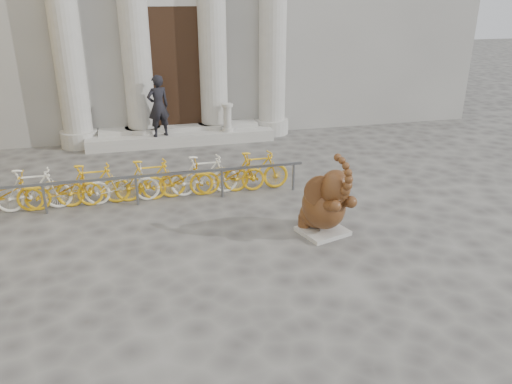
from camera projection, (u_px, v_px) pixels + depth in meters
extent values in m
plane|color=#474442|center=(247.00, 302.00, 7.99)|extent=(80.00, 80.00, 0.00)
cube|color=black|center=(176.00, 69.00, 16.05)|extent=(2.40, 0.16, 4.00)
cylinder|color=#A8A59E|center=(63.00, 14.00, 14.57)|extent=(0.90, 0.90, 8.00)
cylinder|color=#A8A59E|center=(133.00, 14.00, 15.03)|extent=(0.90, 0.90, 8.00)
cylinder|color=#A8A59E|center=(211.00, 13.00, 15.58)|extent=(0.90, 0.90, 8.00)
cylinder|color=#A8A59E|center=(273.00, 12.00, 16.03)|extent=(0.90, 0.90, 8.00)
cube|color=#A8A59E|center=(181.00, 137.00, 16.37)|extent=(6.00, 1.20, 0.36)
cube|color=#A8A59E|center=(323.00, 231.00, 10.27)|extent=(1.09, 1.03, 0.09)
ellipsoid|color=black|center=(317.00, 214.00, 10.30)|extent=(0.92, 0.90, 0.57)
ellipsoid|color=black|center=(323.00, 206.00, 10.07)|extent=(1.13, 1.27, 0.93)
cylinder|color=black|center=(304.00, 221.00, 10.34)|extent=(0.33, 0.33, 0.23)
cylinder|color=black|center=(323.00, 216.00, 10.57)|extent=(0.33, 0.33, 0.23)
cylinder|color=black|center=(327.00, 206.00, 9.62)|extent=(0.36, 0.57, 0.36)
cylinder|color=black|center=(343.00, 201.00, 9.81)|extent=(0.36, 0.57, 0.36)
ellipsoid|color=black|center=(335.00, 188.00, 9.63)|extent=(0.75, 0.72, 0.71)
cylinder|color=black|center=(319.00, 191.00, 9.58)|extent=(0.61, 0.06, 0.61)
cylinder|color=black|center=(344.00, 185.00, 9.87)|extent=(0.52, 0.38, 0.61)
cone|color=beige|center=(336.00, 199.00, 9.49)|extent=(0.16, 0.21, 0.10)
cone|color=beige|center=(345.00, 196.00, 9.59)|extent=(0.07, 0.21, 0.10)
cube|color=slate|center=(135.00, 177.00, 11.37)|extent=(8.00, 0.06, 0.06)
cylinder|color=slate|center=(45.00, 199.00, 11.05)|extent=(0.06, 0.06, 0.70)
cylinder|color=slate|center=(137.00, 191.00, 11.50)|extent=(0.06, 0.06, 0.70)
cylinder|color=slate|center=(222.00, 183.00, 11.96)|extent=(0.06, 0.06, 0.70)
cylinder|color=slate|center=(293.00, 177.00, 12.37)|extent=(0.06, 0.06, 0.70)
imported|color=gold|center=(1.00, 193.00, 11.01)|extent=(1.70, 0.50, 1.00)
imported|color=white|center=(33.00, 190.00, 11.16)|extent=(1.66, 0.47, 1.00)
imported|color=gold|center=(63.00, 187.00, 11.30)|extent=(1.70, 0.50, 1.00)
imported|color=gold|center=(93.00, 185.00, 11.45)|extent=(1.66, 0.47, 1.00)
imported|color=white|center=(122.00, 182.00, 11.60)|extent=(1.70, 0.50, 1.00)
imported|color=gold|center=(150.00, 180.00, 11.75)|extent=(1.66, 0.47, 1.00)
imported|color=gold|center=(177.00, 178.00, 11.89)|extent=(1.70, 0.50, 1.00)
imported|color=white|center=(204.00, 175.00, 12.04)|extent=(1.66, 0.47, 1.00)
imported|color=gold|center=(230.00, 173.00, 12.19)|extent=(1.70, 0.50, 1.00)
imported|color=gold|center=(256.00, 171.00, 12.33)|extent=(1.66, 0.47, 1.00)
imported|color=black|center=(158.00, 106.00, 15.48)|extent=(0.81, 0.66, 1.92)
cylinder|color=#A8A59E|center=(228.00, 129.00, 16.36)|extent=(0.37, 0.37, 0.11)
cylinder|color=#A8A59E|center=(227.00, 119.00, 16.22)|extent=(0.26, 0.26, 0.83)
cylinder|color=#A8A59E|center=(227.00, 105.00, 16.06)|extent=(0.37, 0.37, 0.09)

